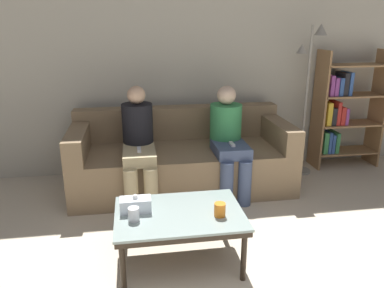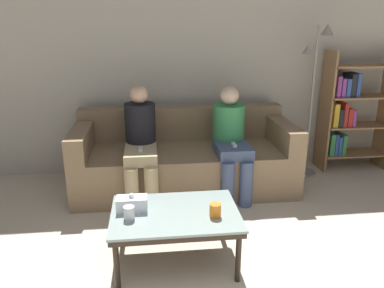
% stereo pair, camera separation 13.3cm
% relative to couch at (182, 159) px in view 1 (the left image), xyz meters
% --- Properties ---
extents(wall_back, '(12.00, 0.06, 2.60)m').
position_rel_couch_xyz_m(wall_back, '(0.00, 0.56, 1.00)').
color(wall_back, '#B7B2A3').
rests_on(wall_back, ground_plane).
extents(couch, '(2.26, 0.95, 0.81)m').
position_rel_couch_xyz_m(couch, '(0.00, 0.00, 0.00)').
color(couch, '#897051').
rests_on(couch, ground_plane).
extents(coffee_table, '(0.91, 0.64, 0.41)m').
position_rel_couch_xyz_m(coffee_table, '(-0.20, -1.37, 0.07)').
color(coffee_table, '#8C9E99').
rests_on(coffee_table, ground_plane).
extents(cup_near_left, '(0.08, 0.08, 0.09)m').
position_rel_couch_xyz_m(cup_near_left, '(-0.52, -1.44, 0.16)').
color(cup_near_left, silver).
rests_on(cup_near_left, coffee_table).
extents(cup_near_right, '(0.08, 0.08, 0.10)m').
position_rel_couch_xyz_m(cup_near_right, '(0.07, -1.47, 0.16)').
color(cup_near_right, orange).
rests_on(cup_near_right, coffee_table).
extents(tissue_box, '(0.22, 0.12, 0.13)m').
position_rel_couch_xyz_m(tissue_box, '(-0.50, -1.31, 0.16)').
color(tissue_box, silver).
rests_on(tissue_box, coffee_table).
extents(bookshelf, '(0.80, 0.32, 1.41)m').
position_rel_couch_xyz_m(bookshelf, '(1.99, 0.33, 0.39)').
color(bookshelf, '#9E754C').
rests_on(bookshelf, ground_plane).
extents(standing_lamp, '(0.31, 0.26, 1.69)m').
position_rel_couch_xyz_m(standing_lamp, '(1.46, 0.18, 0.73)').
color(standing_lamp, gray).
rests_on(standing_lamp, ground_plane).
extents(seated_person_left_end, '(0.31, 0.70, 1.12)m').
position_rel_couch_xyz_m(seated_person_left_end, '(-0.45, -0.24, 0.29)').
color(seated_person_left_end, tan).
rests_on(seated_person_left_end, ground_plane).
extents(seated_person_mid_left, '(0.33, 0.68, 1.10)m').
position_rel_couch_xyz_m(seated_person_mid_left, '(0.45, -0.22, 0.29)').
color(seated_person_mid_left, '#47567A').
rests_on(seated_person_mid_left, ground_plane).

